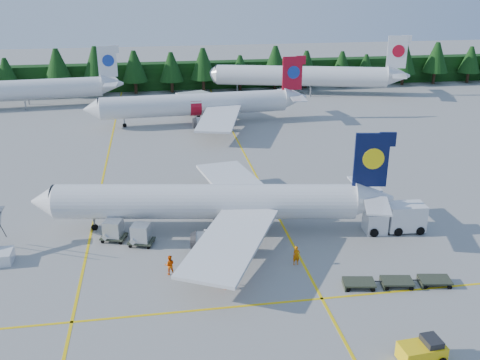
{
  "coord_description": "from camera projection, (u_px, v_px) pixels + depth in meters",
  "views": [
    {
      "loc": [
        -6.66,
        -41.98,
        25.12
      ],
      "look_at": [
        2.2,
        12.91,
        3.5
      ],
      "focal_mm": 40.0,
      "sensor_mm": 36.0,
      "label": 1
    }
  ],
  "objects": [
    {
      "name": "service_truck",
      "position": [
        395.0,
        218.0,
        55.16
      ],
      "size": [
        6.26,
        2.62,
        2.96
      ],
      "rotation": [
        0.0,
        0.0,
        -0.07
      ],
      "color": "silver",
      "rests_on": "ground"
    },
    {
      "name": "dolly_train",
      "position": [
        397.0,
        281.0,
        45.73
      ],
      "size": [
        9.49,
        2.72,
        0.15
      ],
      "rotation": [
        0.0,
        0.0,
        -0.16
      ],
      "color": "#353B2B",
      "rests_on": "ground"
    },
    {
      "name": "taxi_stripe_cross",
      "position": [
        250.0,
        305.0,
        43.2
      ],
      "size": [
        80.0,
        0.25,
        0.01
      ],
      "primitive_type": "cube",
      "color": "yellow",
      "rests_on": "ground"
    },
    {
      "name": "taxi_stripe_a",
      "position": [
        100.0,
        194.0,
        65.04
      ],
      "size": [
        0.25,
        120.0,
        0.01
      ],
      "primitive_type": "cube",
      "color": "yellow",
      "rests_on": "ground"
    },
    {
      "name": "ground",
      "position": [
        239.0,
        268.0,
        48.72
      ],
      "size": [
        320.0,
        320.0,
        0.0
      ],
      "primitive_type": "plane",
      "color": "gray",
      "rests_on": "ground"
    },
    {
      "name": "airliner_far_left",
      "position": [
        9.0,
        90.0,
        104.71
      ],
      "size": [
        39.57,
        6.8,
        11.5
      ],
      "rotation": [
        0.0,
        0.0,
        0.08
      ],
      "color": "silver",
      "rests_on": "ground"
    },
    {
      "name": "treeline_hedge",
      "position": [
        183.0,
        75.0,
        123.08
      ],
      "size": [
        220.0,
        4.0,
        6.0
      ],
      "primitive_type": "cube",
      "color": "black",
      "rests_on": "ground"
    },
    {
      "name": "airliner_far_right",
      "position": [
        295.0,
        76.0,
        117.39
      ],
      "size": [
        42.97,
        14.41,
        12.75
      ],
      "rotation": [
        0.0,
        0.0,
        -0.26
      ],
      "color": "silver",
      "rests_on": "ground"
    },
    {
      "name": "airliner_red",
      "position": [
        191.0,
        105.0,
        94.03
      ],
      "size": [
        38.63,
        31.73,
        11.23
      ],
      "rotation": [
        0.0,
        0.0,
        0.05
      ],
      "color": "silver",
      "rests_on": "ground"
    },
    {
      "name": "taxi_stripe_b",
      "position": [
        261.0,
        184.0,
        68.01
      ],
      "size": [
        0.25,
        120.0,
        0.01
      ],
      "primitive_type": "cube",
      "color": "yellow",
      "rests_on": "ground"
    },
    {
      "name": "baggage_tug",
      "position": [
        423.0,
        351.0,
        36.77
      ],
      "size": [
        3.21,
        1.88,
        1.66
      ],
      "rotation": [
        0.0,
        0.0,
        0.07
      ],
      "color": "yellow",
      "rests_on": "ground"
    },
    {
      "name": "airliner_navy",
      "position": [
        199.0,
        202.0,
        54.73
      ],
      "size": [
        35.99,
        29.39,
        10.52
      ],
      "rotation": [
        0.0,
        0.0,
        -0.16
      ],
      "color": "silver",
      "rests_on": "ground"
    },
    {
      "name": "crew_a",
      "position": [
        296.0,
        256.0,
        48.93
      ],
      "size": [
        0.68,
        0.45,
        1.85
      ],
      "primitive_type": "imported",
      "rotation": [
        0.0,
        0.0,
        0.01
      ],
      "color": "#D96804",
      "rests_on": "ground"
    },
    {
      "name": "crew_c",
      "position": [
        226.0,
        279.0,
        45.17
      ],
      "size": [
        0.69,
        0.87,
        1.84
      ],
      "primitive_type": "imported",
      "rotation": [
        0.0,
        0.0,
        1.83
      ],
      "color": "#FF4305",
      "rests_on": "ground"
    },
    {
      "name": "crew_b",
      "position": [
        170.0,
        265.0,
        47.37
      ],
      "size": [
        0.94,
        0.75,
        1.85
      ],
      "primitive_type": "imported",
      "rotation": [
        0.0,
        0.0,
        3.08
      ],
      "color": "#EC5504",
      "rests_on": "ground"
    },
    {
      "name": "uld_pair",
      "position": [
        127.0,
        231.0,
        52.81
      ],
      "size": [
        5.57,
        3.87,
        1.84
      ],
      "rotation": [
        0.0,
        0.0,
        -0.3
      ],
      "color": "#353B2B",
      "rests_on": "ground"
    }
  ]
}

